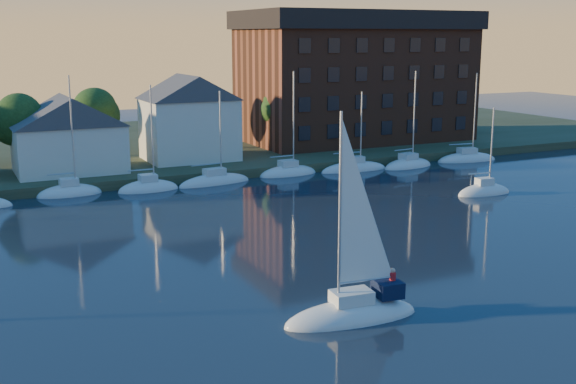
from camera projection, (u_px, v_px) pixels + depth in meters
shoreline_land at (94, 153)px, 95.42m from camera, size 160.00×50.00×2.00m
wooden_dock at (139, 184)px, 75.21m from camera, size 120.00×3.00×1.00m
clubhouse_centre at (68, 133)px, 75.94m from camera, size 11.55×8.40×8.08m
clubhouse_east at (189, 117)px, 83.50m from camera, size 10.50×8.40×9.80m
condo_block at (356, 76)px, 99.03m from camera, size 31.00×17.00×17.40m
tree_line at (129, 106)px, 84.20m from camera, size 93.40×5.40×8.90m
moored_fleet at (146, 189)px, 72.55m from camera, size 87.50×2.40×12.05m
hero_sailboat at (354, 310)px, 39.41m from camera, size 8.06×3.22×12.53m
drifting_sailboat_right at (484, 193)px, 70.45m from camera, size 5.92×2.52×9.57m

